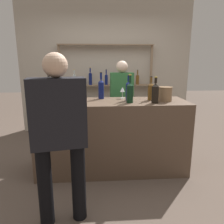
{
  "coord_description": "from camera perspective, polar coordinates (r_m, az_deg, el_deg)",
  "views": [
    {
      "loc": [
        -0.2,
        -2.91,
        1.55
      ],
      "look_at": [
        0.0,
        0.0,
        0.85
      ],
      "focal_mm": 35.0,
      "sensor_mm": 36.0,
      "label": 1
    }
  ],
  "objects": [
    {
      "name": "back_wall",
      "position": [
        4.85,
        -1.63,
        11.64
      ],
      "size": [
        3.66,
        0.12,
        2.8
      ],
      "primitive_type": "cube",
      "color": "#B2A899",
      "rests_on": "ground_plane"
    },
    {
      "name": "ice_bucket",
      "position": [
        3.05,
        13.75,
        4.59
      ],
      "size": [
        0.19,
        0.19,
        0.19
      ],
      "color": "#846647",
      "rests_on": "bar_counter"
    },
    {
      "name": "customer_left",
      "position": [
        2.03,
        -13.69,
        -4.7
      ],
      "size": [
        0.52,
        0.3,
        1.62
      ],
      "rotation": [
        0.0,
        0.0,
        1.75
      ],
      "color": "black",
      "rests_on": "ground_plane"
    },
    {
      "name": "counter_bottle_0",
      "position": [
        3.02,
        4.28,
        5.65
      ],
      "size": [
        0.07,
        0.07,
        0.35
      ],
      "color": "#0F1956",
      "rests_on": "bar_counter"
    },
    {
      "name": "wine_glass",
      "position": [
        3.19,
        2.74,
        5.78
      ],
      "size": [
        0.07,
        0.07,
        0.16
      ],
      "color": "silver",
      "rests_on": "bar_counter"
    },
    {
      "name": "back_shelf",
      "position": [
        4.68,
        -1.5,
        9.44
      ],
      "size": [
        1.98,
        0.18,
        1.87
      ],
      "color": "#897056",
      "rests_on": "ground_plane"
    },
    {
      "name": "server_behind_counter",
      "position": [
        3.88,
        2.54,
        3.89
      ],
      "size": [
        0.41,
        0.2,
        1.54
      ],
      "rotation": [
        0.0,
        0.0,
        -1.5
      ],
      "color": "black",
      "rests_on": "ground_plane"
    },
    {
      "name": "ground_plane",
      "position": [
        3.31,
        0.0,
        -14.55
      ],
      "size": [
        16.0,
        16.0,
        0.0
      ],
      "primitive_type": "plane",
      "color": "brown"
    },
    {
      "name": "counter_bottle_5",
      "position": [
        3.08,
        -15.99,
        5.39
      ],
      "size": [
        0.08,
        0.08,
        0.38
      ],
      "color": "black",
      "rests_on": "bar_counter"
    },
    {
      "name": "counter_bottle_4",
      "position": [
        3.09,
        10.1,
        5.48
      ],
      "size": [
        0.08,
        0.08,
        0.33
      ],
      "color": "brown",
      "rests_on": "bar_counter"
    },
    {
      "name": "counter_bottle_3",
      "position": [
        3.16,
        -2.86,
        6.14
      ],
      "size": [
        0.08,
        0.08,
        0.38
      ],
      "color": "#0F1956",
      "rests_on": "bar_counter"
    },
    {
      "name": "bar_counter",
      "position": [
        3.1,
        0.0,
        -6.33
      ],
      "size": [
        2.06,
        0.67,
        1.01
      ],
      "primitive_type": "cube",
      "color": "brown",
      "rests_on": "ground_plane"
    },
    {
      "name": "counter_bottle_1",
      "position": [
        2.86,
        4.69,
        5.25
      ],
      "size": [
        0.09,
        0.09,
        0.37
      ],
      "color": "black",
      "rests_on": "bar_counter"
    },
    {
      "name": "counter_bottle_2",
      "position": [
        2.88,
        11.23,
        4.98
      ],
      "size": [
        0.09,
        0.09,
        0.34
      ],
      "color": "black",
      "rests_on": "bar_counter"
    }
  ]
}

